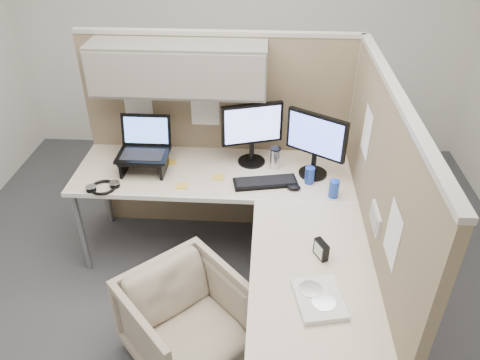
# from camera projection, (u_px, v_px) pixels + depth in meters

# --- Properties ---
(ground) EXTENTS (4.50, 4.50, 0.00)m
(ground) POSITION_uv_depth(u_px,v_px,m) (224.00, 299.00, 3.31)
(ground) COLOR #39393F
(ground) RESTS_ON ground
(partition_back) EXTENTS (2.00, 0.36, 1.63)m
(partition_back) POSITION_uv_depth(u_px,v_px,m) (202.00, 107.00, 3.41)
(partition_back) COLOR #847157
(partition_back) RESTS_ON ground
(partition_right) EXTENTS (0.07, 2.03, 1.63)m
(partition_right) POSITION_uv_depth(u_px,v_px,m) (372.00, 219.00, 2.76)
(partition_right) COLOR #847157
(partition_right) RESTS_ON ground
(desk) EXTENTS (2.00, 1.98, 0.73)m
(desk) POSITION_uv_depth(u_px,v_px,m) (243.00, 212.00, 3.03)
(desk) COLOR beige
(desk) RESTS_ON ground
(office_chair) EXTENTS (0.87, 0.87, 0.65)m
(office_chair) POSITION_uv_depth(u_px,v_px,m) (186.00, 317.00, 2.77)
(office_chair) COLOR #B2A18E
(office_chair) RESTS_ON ground
(monitor_left) EXTENTS (0.43, 0.20, 0.47)m
(monitor_left) POSITION_uv_depth(u_px,v_px,m) (252.00, 129.00, 3.31)
(monitor_left) COLOR black
(monitor_left) RESTS_ON desk
(monitor_right) EXTENTS (0.39, 0.27, 0.47)m
(monitor_right) POSITION_uv_depth(u_px,v_px,m) (316.00, 140.00, 3.18)
(monitor_right) COLOR black
(monitor_right) RESTS_ON desk
(laptop_station) EXTENTS (0.36, 0.31, 0.37)m
(laptop_station) POSITION_uv_depth(u_px,v_px,m) (144.00, 152.00, 3.31)
(laptop_station) COLOR black
(laptop_station) RESTS_ON desk
(keyboard) EXTENTS (0.46, 0.23, 0.02)m
(keyboard) POSITION_uv_depth(u_px,v_px,m) (265.00, 182.00, 3.22)
(keyboard) COLOR black
(keyboard) RESTS_ON desk
(mouse) EXTENTS (0.10, 0.07, 0.03)m
(mouse) POSITION_uv_depth(u_px,v_px,m) (294.00, 187.00, 3.16)
(mouse) COLOR black
(mouse) RESTS_ON desk
(travel_mug) EXTENTS (0.08, 0.08, 0.16)m
(travel_mug) POSITION_uv_depth(u_px,v_px,m) (275.00, 158.00, 3.36)
(travel_mug) COLOR silver
(travel_mug) RESTS_ON desk
(soda_can_green) EXTENTS (0.07, 0.07, 0.12)m
(soda_can_green) POSITION_uv_depth(u_px,v_px,m) (334.00, 189.00, 3.07)
(soda_can_green) COLOR #1E3FA5
(soda_can_green) RESTS_ON desk
(soda_can_silver) EXTENTS (0.07, 0.07, 0.12)m
(soda_can_silver) POSITION_uv_depth(u_px,v_px,m) (310.00, 175.00, 3.21)
(soda_can_silver) COLOR #1E3FA5
(soda_can_silver) RESTS_ON desk
(sticky_note_c) EXTENTS (0.09, 0.09, 0.01)m
(sticky_note_c) POSITION_uv_depth(u_px,v_px,m) (171.00, 162.00, 3.46)
(sticky_note_c) COLOR gold
(sticky_note_c) RESTS_ON desk
(sticky_note_a) EXTENTS (0.08, 0.08, 0.01)m
(sticky_note_a) POSITION_uv_depth(u_px,v_px,m) (182.00, 186.00, 3.20)
(sticky_note_a) COLOR gold
(sticky_note_a) RESTS_ON desk
(sticky_note_d) EXTENTS (0.08, 0.08, 0.01)m
(sticky_note_d) POSITION_uv_depth(u_px,v_px,m) (218.00, 177.00, 3.29)
(sticky_note_d) COLOR gold
(sticky_note_d) RESTS_ON desk
(headphones) EXTENTS (0.23, 0.23, 0.03)m
(headphones) POSITION_uv_depth(u_px,v_px,m) (103.00, 187.00, 3.17)
(headphones) COLOR black
(headphones) RESTS_ON desk
(paper_stack) EXTENTS (0.28, 0.33, 0.03)m
(paper_stack) POSITION_uv_depth(u_px,v_px,m) (319.00, 299.00, 2.33)
(paper_stack) COLOR white
(paper_stack) RESTS_ON desk
(desk_clock) EXTENTS (0.08, 0.11, 0.10)m
(desk_clock) POSITION_uv_depth(u_px,v_px,m) (321.00, 250.00, 2.59)
(desk_clock) COLOR black
(desk_clock) RESTS_ON desk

